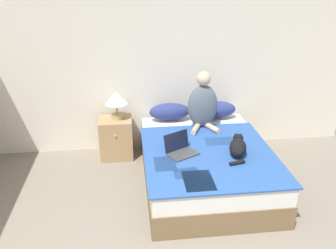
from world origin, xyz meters
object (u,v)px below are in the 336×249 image
Objects in this scene: pillow_near at (170,112)px; person_sitting at (203,104)px; bed at (205,164)px; cat_tabby at (238,147)px; laptop_open at (181,149)px; nightstand at (116,138)px; pillow_far at (216,110)px; table_lamp at (116,100)px.

pillow_near is 0.54m from person_sitting.
person_sitting is at bearing 82.65° from bed.
laptop_open is at bearing 98.71° from cat_tabby.
pillow_near is 0.84m from nightstand.
person_sitting is 1.82× the size of laptop_open.
pillow_near is 1.20× the size of cat_tabby.
nightstand is at bearing -176.25° from pillow_near.
pillow_far reaches higher than nightstand.
table_lamp is at bearing 98.30° from laptop_open.
table_lamp is (-1.38, 1.08, 0.24)m from cat_tabby.
bed is at bearing -69.06° from pillow_near.
person_sitting reaches higher than pillow_far.
nightstand is at bearing 70.17° from cat_tabby.
cat_tabby is 0.65m from laptop_open.
pillow_far reaches higher than bed.
nightstand is at bearing 168.11° from person_sitting.
person_sitting reaches higher than bed.
laptop_open is (0.00, -1.02, -0.07)m from pillow_near.
table_lamp reaches higher than cat_tabby.
bed is 2.67× the size of person_sitting.
cat_tabby is (0.25, -0.82, -0.22)m from person_sitting.
pillow_far reaches higher than cat_tabby.
laptop_open is (-0.65, 0.10, -0.05)m from cat_tabby.
cat_tabby is at bearing -37.07° from nightstand.
laptop_open is 1.26m from table_lamp.
person_sitting is 1.58× the size of cat_tabby.
bed is at bearing -110.99° from pillow_far.
person_sitting is 0.89m from cat_tabby.
pillow_far is at bearing 69.01° from bed.
pillow_far is 1.41m from table_lamp.
bed is 1.36m from nightstand.
pillow_far is (0.66, 0.00, 0.00)m from pillow_near.
table_lamp is (-0.73, -0.04, 0.22)m from pillow_near.
pillow_near is 1.29m from cat_tabby.
person_sitting is at bearing -131.07° from pillow_far.
pillow_near is 1.48× the size of table_lamp.
nightstand reaches higher than bed.
table_lamp is at bearing -178.34° from pillow_far.
nightstand is at bearing 99.78° from laptop_open.
bed is 1.00m from pillow_near.
table_lamp is at bearing 167.31° from person_sitting.
pillow_near reaches higher than nightstand.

